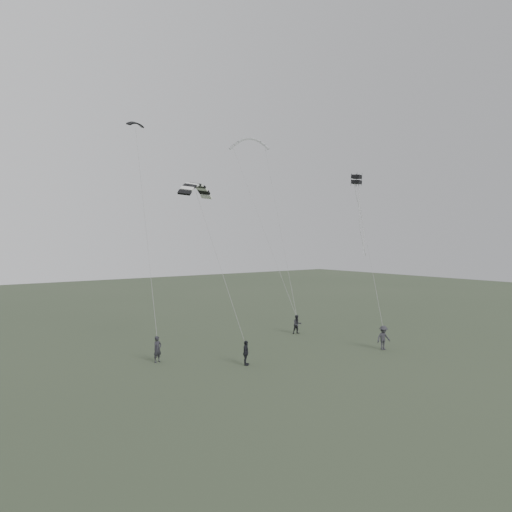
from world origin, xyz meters
TOP-DOWN VIEW (x-y plane):
  - ground at (0.00, 0.00)m, footprint 140.00×140.00m
  - flyer_left at (-8.04, 4.61)m, footprint 0.71×0.57m
  - flyer_right at (5.60, 6.44)m, footprint 0.91×0.79m
  - flyer_center at (-3.92, 0.58)m, footprint 0.91×0.92m
  - flyer_far at (6.56, -1.79)m, footprint 1.21×0.83m
  - kite_dark_small at (-6.24, 11.96)m, footprint 1.52×0.90m
  - kite_pale_large at (6.81, 14.92)m, footprint 3.94×3.33m
  - kite_striped at (-5.37, 4.23)m, footprint 3.43×2.70m
  - kite_box at (9.61, 3.58)m, footprint 0.95×0.97m

SIDE VIEW (x-z plane):
  - ground at x=0.00m, z-range 0.00..0.00m
  - flyer_center at x=-3.92m, z-range 0.00..1.56m
  - flyer_right at x=5.60m, z-range 0.00..1.58m
  - flyer_left at x=-8.04m, z-range 0.00..1.70m
  - flyer_far at x=6.56m, z-range 0.00..1.73m
  - kite_striped at x=-5.37m, z-range 10.89..12.32m
  - kite_box at x=9.61m, z-range 12.52..13.31m
  - kite_dark_small at x=-6.24m, z-range 16.64..17.24m
  - kite_pale_large at x=6.81m, z-range 16.86..18.66m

